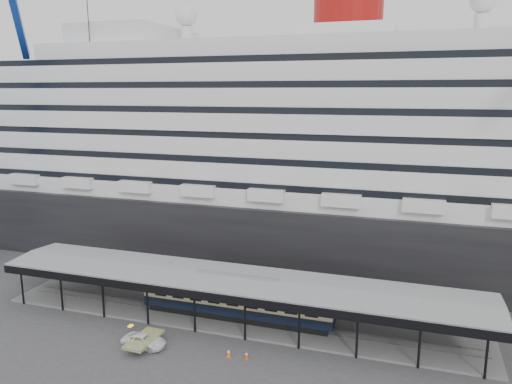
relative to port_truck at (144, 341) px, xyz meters
The scene contains 8 objects.
ground 7.46m from the port_truck, 29.79° to the left, with size 200.00×200.00×0.00m, color #39393B.
cruise_ship 40.37m from the port_truck, 79.68° to the left, with size 130.00×30.00×43.90m.
platform_canopy 10.96m from the port_truck, 53.42° to the left, with size 56.00×9.18×5.30m.
port_truck is the anchor object (origin of this frame).
pullman_carriage 11.29m from the port_truck, 51.52° to the left, with size 22.26×3.12×21.86m.
traffic_cone_left 2.38m from the port_truck, 132.85° to the left, with size 0.43×0.43×0.68m.
traffic_cone_mid 8.97m from the port_truck, ahead, with size 0.51×0.51×0.83m.
traffic_cone_right 10.77m from the port_truck, ahead, with size 0.51×0.51×0.78m.
Camera 1 is at (19.09, -44.62, 25.67)m, focal length 35.00 mm.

